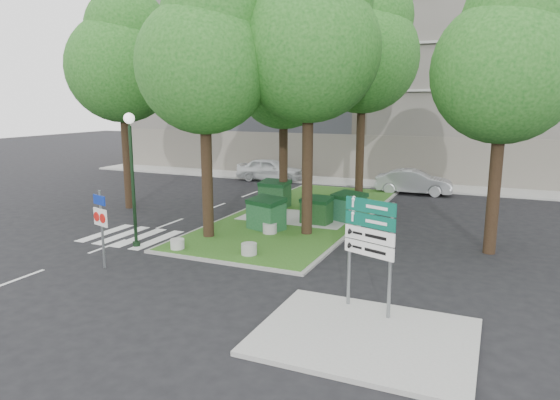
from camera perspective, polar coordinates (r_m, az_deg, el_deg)
The scene contains 26 objects.
ground at distance 17.78m, azimuth -8.26°, elevation -6.92°, with size 120.00×120.00×0.00m, color black.
median_island at distance 24.48m, azimuth 2.68°, elevation -1.63°, with size 6.00×16.00×0.12m, color #274F16.
median_kerb at distance 24.48m, azimuth 2.68°, elevation -1.65°, with size 6.30×16.30×0.10m, color gray.
sidewalk_corner at distance 12.34m, azimuth 9.69°, elevation -15.11°, with size 5.00×4.00×0.12m, color #999993.
building_sidewalk at distance 34.44m, azimuth 8.21°, elevation 2.02°, with size 42.00×3.00×0.12m, color #999993.
zebra_crossing at distance 21.05m, azimuth -14.81°, elevation -4.29°, with size 5.00×3.00×0.01m, color silver.
apartment_building at distance 41.36m, azimuth 11.42°, elevation 14.48°, with size 41.00×12.00×16.00m, color #C4B793.
tree_median_near_left at distance 19.91m, azimuth -8.42°, elevation 16.34°, with size 5.20×5.20×10.53m.
tree_median_near_right at distance 20.24m, azimuth 3.62°, elevation 18.25°, with size 5.60×5.60×11.46m.
tree_median_mid at distance 25.42m, azimuth 0.65°, elevation 14.56°, with size 4.80×4.80×9.99m.
tree_median_far at distance 27.34m, azimuth 9.72°, elevation 16.99°, with size 5.80×5.80×11.93m.
tree_street_left at distance 26.89m, azimuth -17.49°, elevation 15.31°, with size 5.40×5.40×11.00m.
tree_street_right at distance 19.40m, azimuth 24.63°, elevation 14.62°, with size 5.00×5.00×10.06m.
dumpster_a at distance 25.85m, azimuth -0.60°, elevation 0.72°, with size 1.55×1.12×1.39m.
dumpster_b at distance 21.26m, azimuth -1.59°, elevation -1.58°, with size 1.78×1.50×1.40m.
dumpster_c at distance 22.39m, azimuth 4.19°, elevation -1.17°, with size 1.40×1.04×1.23m.
dumpster_d at distance 22.89m, azimuth 7.89°, elevation -0.83°, with size 1.73×1.51×1.34m.
bollard_left at distance 18.95m, azimuth -11.65°, elevation -4.93°, with size 0.51×0.51×0.37m, color #ADADA7.
bollard_right at distance 20.72m, azimuth -1.17°, elevation -3.24°, with size 0.59×0.59×0.42m, color gray.
bollard_mid at distance 17.92m, azimuth -3.55°, elevation -5.60°, with size 0.57×0.57×0.40m, color gray.
litter_bin at distance 25.79m, azimuth 7.65°, elevation -0.15°, with size 0.39×0.39×0.68m, color gold.
street_lamp at distance 19.50m, azimuth -16.59°, elevation 3.98°, with size 0.41×0.41×5.09m.
traffic_sign_pole at distance 17.48m, azimuth -19.74°, elevation -2.01°, with size 0.77×0.28×2.65m.
directional_sign at distance 12.92m, azimuth 10.25°, elevation -4.27°, with size 1.40×0.57×2.97m.
car_white at distance 35.10m, azimuth -1.17°, elevation 3.52°, with size 1.87×4.66×1.59m, color white.
car_silver at distance 31.07m, azimuth 15.05°, elevation 2.02°, with size 1.56×4.46×1.47m, color #9DA0A5.
Camera 1 is at (9.05, -14.28, 5.51)m, focal length 32.00 mm.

